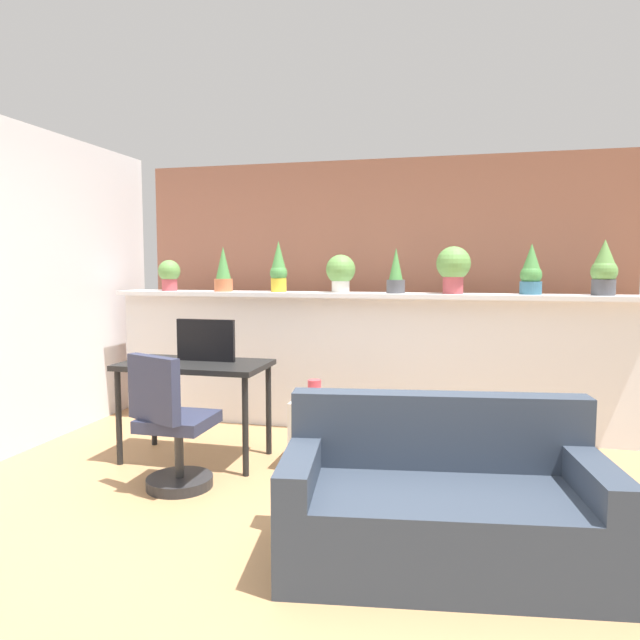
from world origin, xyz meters
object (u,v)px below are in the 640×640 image
at_px(potted_plant_2, 279,268).
at_px(vase_on_shelf, 314,389).
at_px(potted_plant_4, 396,274).
at_px(desk, 195,373).
at_px(potted_plant_0, 169,274).
at_px(side_cube_shelf, 321,433).
at_px(potted_plant_1, 223,271).
at_px(potted_plant_6, 531,272).
at_px(couch, 442,507).
at_px(tv_monitor, 206,340).
at_px(potted_plant_7, 604,269).
at_px(office_chair, 172,432).
at_px(potted_plant_5, 453,267).
at_px(potted_plant_3, 341,272).

height_order(potted_plant_2, vase_on_shelf, potted_plant_2).
relative_size(potted_plant_4, desk, 0.36).
bearing_deg(potted_plant_0, desk, -54.09).
bearing_deg(desk, vase_on_shelf, 6.28).
bearing_deg(vase_on_shelf, potted_plant_4, 62.89).
height_order(potted_plant_0, side_cube_shelf, potted_plant_0).
xyz_separation_m(potted_plant_1, potted_plant_2, (0.53, 0.02, 0.03)).
bearing_deg(potted_plant_0, potted_plant_6, 0.92).
bearing_deg(potted_plant_1, couch, -46.23).
bearing_deg(couch, desk, 148.70).
distance_m(tv_monitor, vase_on_shelf, 0.92).
bearing_deg(potted_plant_7, potted_plant_0, -179.71).
distance_m(potted_plant_7, side_cube_shelf, 2.60).
relative_size(potted_plant_1, desk, 0.38).
relative_size(potted_plant_0, couch, 0.18).
height_order(potted_plant_2, office_chair, potted_plant_2).
distance_m(desk, tv_monitor, 0.26).
bearing_deg(side_cube_shelf, potted_plant_5, 47.92).
xyz_separation_m(potted_plant_0, couch, (2.65, -2.20, -1.12)).
bearing_deg(potted_plant_5, office_chair, -136.04).
xyz_separation_m(potted_plant_1, potted_plant_5, (2.07, 0.05, 0.04)).
relative_size(potted_plant_5, vase_on_shelf, 2.89).
distance_m(potted_plant_7, desk, 3.33).
bearing_deg(potted_plant_2, potted_plant_1, -177.41).
distance_m(potted_plant_3, side_cube_shelf, 1.56).
bearing_deg(potted_plant_0, potted_plant_7, 0.29).
relative_size(potted_plant_2, potted_plant_4, 1.17).
bearing_deg(potted_plant_6, potted_plant_0, -179.08).
bearing_deg(couch, office_chair, 162.96).
bearing_deg(potted_plant_3, desk, -128.99).
xyz_separation_m(potted_plant_2, vase_on_shelf, (0.58, -0.95, -0.89)).
relative_size(potted_plant_5, couch, 0.24).
bearing_deg(side_cube_shelf, potted_plant_6, 33.86).
xyz_separation_m(potted_plant_1, tv_monitor, (0.26, -0.95, -0.52)).
bearing_deg(couch, vase_on_shelf, 128.03).
xyz_separation_m(potted_plant_4, potted_plant_7, (1.66, 0.03, 0.04)).
height_order(potted_plant_5, office_chair, potted_plant_5).
bearing_deg(potted_plant_6, potted_plant_7, -3.44).
relative_size(potted_plant_2, vase_on_shelf, 3.32).
height_order(potted_plant_0, potted_plant_6, potted_plant_6).
relative_size(potted_plant_3, desk, 0.31).
bearing_deg(potted_plant_2, potted_plant_6, 1.38).
bearing_deg(potted_plant_7, potted_plant_2, -179.59).
height_order(potted_plant_0, couch, potted_plant_0).
distance_m(potted_plant_5, potted_plant_7, 1.18).
bearing_deg(potted_plant_5, couch, -89.76).
distance_m(side_cube_shelf, couch, 1.53).
bearing_deg(potted_plant_2, tv_monitor, -105.62).
relative_size(potted_plant_0, potted_plant_3, 0.87).
bearing_deg(potted_plant_7, potted_plant_5, 179.59).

